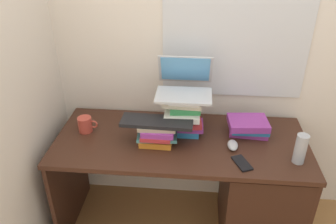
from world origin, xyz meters
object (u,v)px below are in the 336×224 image
Objects in this scene: book_stack_keyboard_riser at (157,133)px; mug at (85,124)px; book_stack_side at (249,126)px; laptop at (184,84)px; computer_mouse at (233,145)px; cell_phone at (242,163)px; keyboard at (157,122)px; water_bottle at (301,149)px; desk at (241,187)px; book_stack_tall at (184,115)px.

book_stack_keyboard_riser is 1.95× the size of mug.
mug is (-1.02, -0.06, -0.01)m from book_stack_side.
laptop is 3.19× the size of computer_mouse.
cell_phone is (0.95, -0.24, -0.04)m from mug.
cell_phone is (0.34, -0.35, -0.30)m from laptop.
keyboard is 0.81m from water_bottle.
book_stack_side is 0.48m from laptop.
laptop is at bearing 52.97° from book_stack_keyboard_riser.
desk is 0.67m from book_stack_keyboard_riser.
book_stack_keyboard_riser is 0.73× the size of laptop.
keyboard is at bearing -10.12° from mug.
book_stack_keyboard_riser is 0.45m from computer_mouse.
book_stack_keyboard_riser reaches higher than computer_mouse.
mug is (-0.61, -0.05, -0.08)m from book_stack_tall.
mug is at bearing 142.12° from cell_phone.
desk is at bearing -98.49° from book_stack_side.
book_stack_keyboard_riser is 2.34× the size of computer_mouse.
laptop is 2.66× the size of mug.
laptop is at bearing 54.12° from keyboard.
book_stack_side is 1.02m from mug.
computer_mouse is at bearing -123.30° from book_stack_side.
desk is at bearing 3.84° from keyboard.
book_stack_tall is 0.76× the size of laptop.
keyboard is at bearing 102.73° from book_stack_keyboard_riser.
water_bottle is at bearing -20.60° from book_stack_tall.
book_stack_keyboard_riser is at bearing 138.54° from cell_phone.
desk is 0.71m from keyboard.
keyboard is 3.09× the size of cell_phone.
water_bottle is at bearing -7.96° from book_stack_keyboard_riser.
book_stack_side reaches higher than desk.
laptop reaches higher than water_bottle.
water_bottle reaches higher than cell_phone.
book_stack_side is 0.62× the size of keyboard.
laptop reaches higher than book_stack_side.
book_stack_side is 2.49× the size of computer_mouse.
water_bottle reaches higher than computer_mouse.
desk is 0.61m from book_stack_tall.
desk is at bearing 2.40° from book_stack_keyboard_riser.
book_stack_tall is at bearing 159.40° from water_bottle.
book_stack_tall reaches higher than water_bottle.
water_bottle is (0.25, -0.26, 0.03)m from book_stack_side.
water_bottle is at bearing -26.82° from desk.
cell_phone reaches higher than desk.
cell_phone is (0.49, -0.16, -0.14)m from keyboard.
book_stack_keyboard_riser is (-0.53, -0.02, 0.40)m from desk.
keyboard reaches higher than cell_phone.
water_bottle is (1.26, -0.20, 0.04)m from mug.
book_stack_keyboard_riser is 0.47m from mug.
book_stack_tall is 1.43× the size of water_bottle.
computer_mouse is (0.45, -0.01, -0.05)m from book_stack_keyboard_riser.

